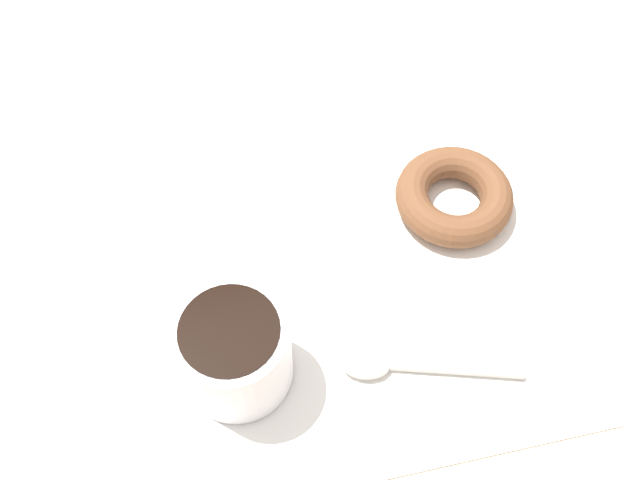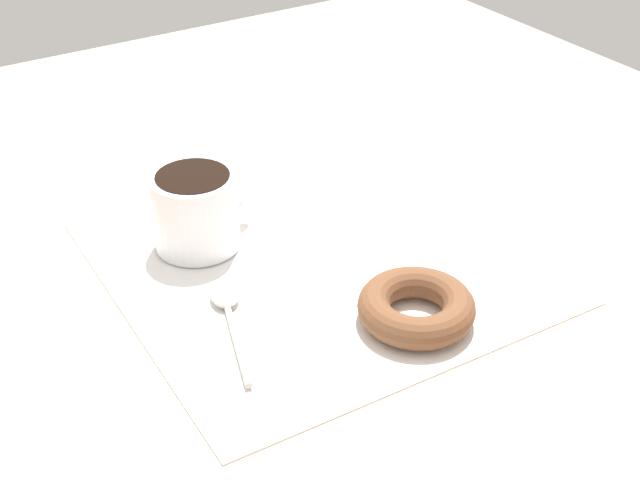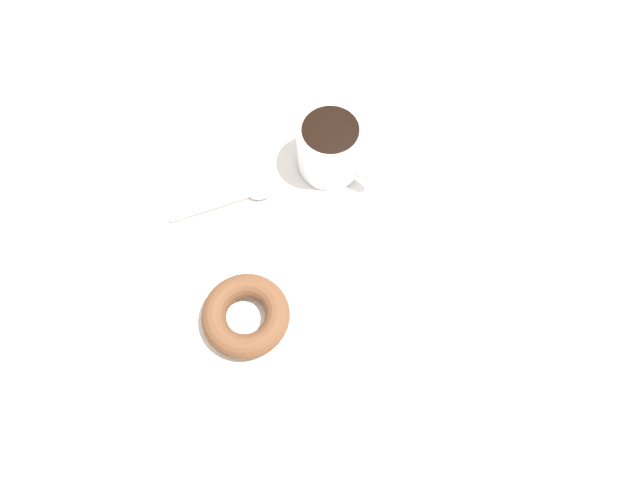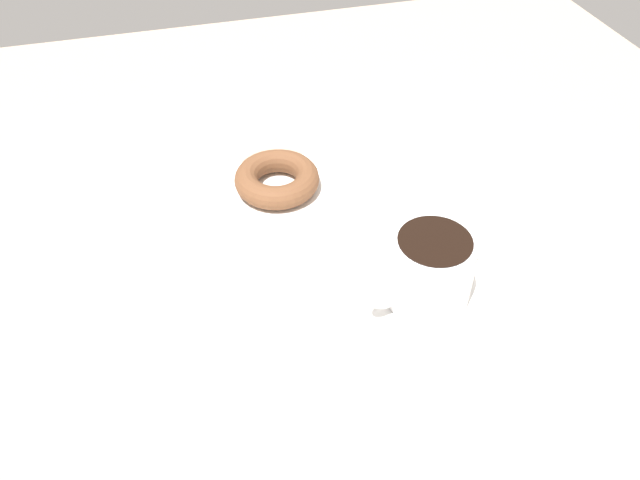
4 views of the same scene
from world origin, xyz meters
TOP-DOWN VIEW (x-y plane):
  - ground_plane at (0.00, 0.00)cm, footprint 120.00×120.00cm
  - napkin at (1.93, 0.32)cm, footprint 36.57×36.57cm
  - coffee_cup at (-6.19, -7.69)cm, footprint 7.83×10.56cm
  - donut at (13.65, 2.13)cm, footprint 9.60×9.60cm
  - spoon at (4.54, -10.31)cm, footprint 13.01×5.52cm

SIDE VIEW (x-z plane):
  - ground_plane at x=0.00cm, z-range -2.00..0.00cm
  - napkin at x=1.93cm, z-range 0.00..0.30cm
  - spoon at x=4.54cm, z-range 0.25..1.15cm
  - donut at x=13.65cm, z-range 0.30..2.98cm
  - coffee_cup at x=-6.19cm, z-range 0.43..7.64cm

